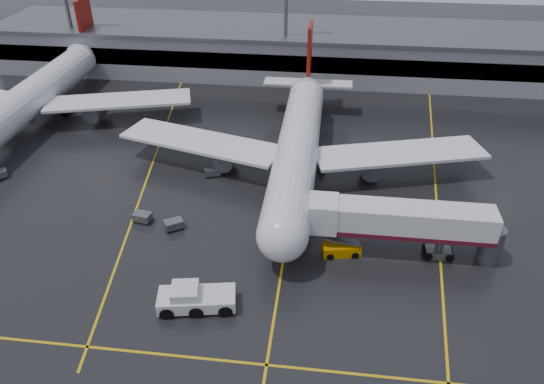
# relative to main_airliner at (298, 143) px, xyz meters

# --- Properties ---
(ground) EXTENTS (220.00, 220.00, 0.00)m
(ground) POSITION_rel_main_airliner_xyz_m (0.00, -9.70, -4.21)
(ground) COLOR black
(ground) RESTS_ON ground
(apron_line_centre) EXTENTS (0.25, 90.00, 0.02)m
(apron_line_centre) POSITION_rel_main_airliner_xyz_m (0.00, -9.70, -4.20)
(apron_line_centre) COLOR gold
(apron_line_centre) RESTS_ON ground
(apron_line_stop) EXTENTS (60.00, 0.25, 0.02)m
(apron_line_stop) POSITION_rel_main_airliner_xyz_m (0.00, -31.70, -4.20)
(apron_line_stop) COLOR gold
(apron_line_stop) RESTS_ON ground
(apron_line_left) EXTENTS (9.99, 69.35, 0.02)m
(apron_line_left) POSITION_rel_main_airliner_xyz_m (-20.00, 0.30, -4.20)
(apron_line_left) COLOR gold
(apron_line_left) RESTS_ON ground
(apron_line_right) EXTENTS (7.57, 69.64, 0.02)m
(apron_line_right) POSITION_rel_main_airliner_xyz_m (18.00, 0.30, -4.20)
(apron_line_right) COLOR gold
(apron_line_right) RESTS_ON ground
(terminal) EXTENTS (122.00, 19.00, 8.60)m
(terminal) POSITION_rel_main_airliner_xyz_m (0.00, 38.23, 0.11)
(terminal) COLOR gray
(terminal) RESTS_ON ground
(light_mast_mid) EXTENTS (3.00, 1.20, 25.45)m
(light_mast_mid) POSITION_rel_main_airliner_xyz_m (-5.00, 32.30, 10.27)
(light_mast_mid) COLOR #595B60
(light_mast_mid) RESTS_ON ground
(main_airliner) EXTENTS (48.80, 45.60, 14.10)m
(main_airliner) POSITION_rel_main_airliner_xyz_m (0.00, 0.00, 0.00)
(main_airliner) COLOR silver
(main_airliner) RESTS_ON ground
(second_airliner) EXTENTS (48.80, 45.60, 14.10)m
(second_airliner) POSITION_rel_main_airliner_xyz_m (-42.00, 12.00, 0.00)
(second_airliner) COLOR silver
(second_airliner) RESTS_ON ground
(jet_bridge) EXTENTS (19.90, 3.40, 6.05)m
(jet_bridge) POSITION_rel_main_airliner_xyz_m (11.87, -15.70, -0.28)
(jet_bridge) COLOR silver
(jet_bridge) RESTS_ON ground
(pushback_tractor) EXTENTS (7.51, 4.16, 2.54)m
(pushback_tractor) POSITION_rel_main_airliner_xyz_m (-7.46, -25.95, -3.20)
(pushback_tractor) COLOR silver
(pushback_tractor) RESTS_ON ground
(belt_loader) EXTENTS (4.23, 2.55, 2.51)m
(belt_loader) POSITION_rel_main_airliner_xyz_m (5.94, -16.60, -3.59)
(belt_loader) COLOR #C77900
(belt_loader) RESTS_ON ground
(baggage_cart_a) EXTENTS (2.39, 2.17, 1.12)m
(baggage_cart_a) POSITION_rel_main_airliner_xyz_m (-12.77, -14.47, -3.58)
(baggage_cart_a) COLOR #595B60
(baggage_cart_a) RESTS_ON ground
(baggage_cart_b) EXTENTS (2.19, 1.62, 1.12)m
(baggage_cart_b) POSITION_rel_main_airliner_xyz_m (-16.75, -13.53, -3.58)
(baggage_cart_b) COLOR #595B60
(baggage_cart_b) RESTS_ON ground
(baggage_cart_c) EXTENTS (2.29, 1.83, 1.12)m
(baggage_cart_c) POSITION_rel_main_airliner_xyz_m (-10.98, -2.59, -3.58)
(baggage_cart_c) COLOR #595B60
(baggage_cart_c) RESTS_ON ground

